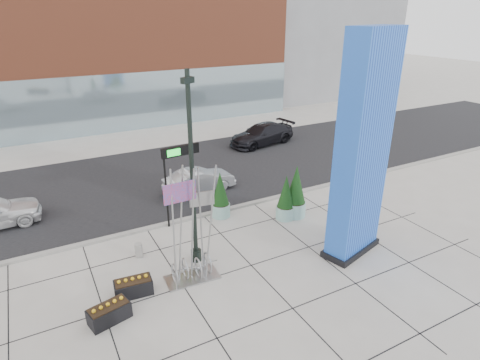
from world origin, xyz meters
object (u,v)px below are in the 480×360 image
public_art_sculpture (191,251)px  overhead_street_sign (178,158)px  lamp_post (193,191)px  car_silver_mid (199,181)px  concrete_bollard (139,250)px  blue_pylon (362,154)px

public_art_sculpture → overhead_street_sign: bearing=77.6°
lamp_post → car_silver_mid: 7.56m
public_art_sculpture → overhead_street_sign: (1.23, 4.42, 2.21)m
overhead_street_sign → car_silver_mid: 4.78m
concrete_bollard → car_silver_mid: car_silver_mid is taller
blue_pylon → concrete_bollard: 10.21m
lamp_post → concrete_bollard: 3.87m
blue_pylon → public_art_sculpture: size_ratio=1.97×
public_art_sculpture → concrete_bollard: bearing=123.6°
public_art_sculpture → overhead_street_sign: 5.09m
lamp_post → public_art_sculpture: (-0.61, -1.08, -2.01)m
overhead_street_sign → lamp_post: bearing=-105.6°
lamp_post → public_art_sculpture: lamp_post is taller
concrete_bollard → car_silver_mid: bearing=45.5°
overhead_street_sign → public_art_sculpture: bearing=-110.7°
overhead_street_sign → blue_pylon: bearing=-50.9°
blue_pylon → lamp_post: blue_pylon is taller
blue_pylon → overhead_street_sign: bearing=118.9°
public_art_sculpture → concrete_bollard: public_art_sculpture is taller
blue_pylon → car_silver_mid: size_ratio=2.24×
public_art_sculpture → concrete_bollard: size_ratio=7.41×
public_art_sculpture → blue_pylon: bearing=-8.7°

